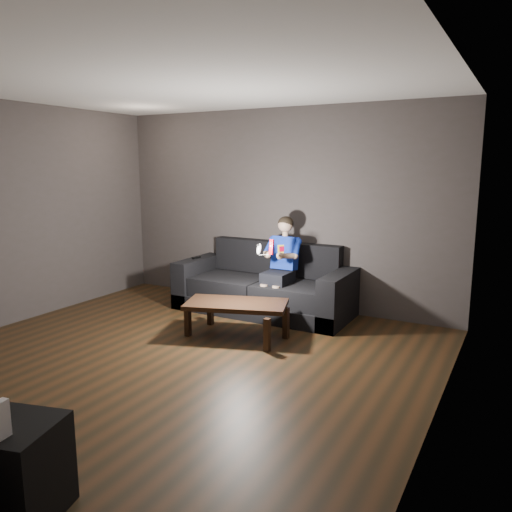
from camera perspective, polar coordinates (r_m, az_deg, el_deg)
The scene contains 10 objects.
floor at distance 5.14m, azimuth -10.06°, elevation -12.00°, with size 5.00×5.00×0.00m, color black.
back_wall at distance 6.90m, azimuth 2.72°, elevation 5.45°, with size 5.00×0.04×2.70m, color #3E3936.
right_wall at distance 3.76m, azimuth 20.46°, elevation 0.66°, with size 0.04×5.00×2.70m, color #3E3936.
ceiling at distance 4.82m, azimuth -11.13°, elevation 19.26°, with size 5.00×5.00×0.02m, color silver.
sofa at distance 6.70m, azimuth 1.05°, elevation -3.85°, with size 2.34×1.01×0.90m.
child at distance 6.43m, azimuth 2.90°, elevation -0.19°, with size 0.48×0.59×1.18m.
wii_remote_red at distance 5.95m, azimuth 1.78°, elevation 1.04°, with size 0.05×0.07×0.19m.
nunchuk_white at distance 6.04m, azimuth 0.35°, elevation 0.81°, with size 0.07×0.09×0.14m.
wii_remote_black at distance 7.09m, azimuth -6.82°, elevation -0.18°, with size 0.06×0.14×0.03m.
coffee_table at distance 5.68m, azimuth -2.26°, elevation -5.83°, with size 1.25×0.90×0.41m.
Camera 1 is at (3.02, -3.67, 1.94)m, focal length 35.00 mm.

